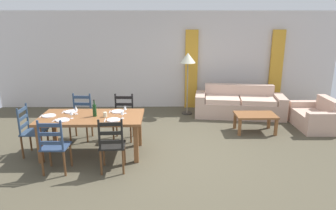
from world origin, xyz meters
TOP-DOWN VIEW (x-y plane):
  - ground_plane at (0.00, 0.00)m, footprint 9.60×9.60m
  - wall_far at (0.00, 3.30)m, footprint 9.60×0.16m
  - curtain_panel_left at (0.70, 3.16)m, footprint 0.35×0.08m
  - curtain_panel_right at (3.10, 3.16)m, footprint 0.35×0.08m
  - dining_table at (-1.42, 0.02)m, footprint 1.90×0.96m
  - dining_chair_near_left at (-1.87, -0.72)m, footprint 0.42×0.40m
  - dining_chair_near_right at (-0.93, -0.69)m, footprint 0.44×0.43m
  - dining_chair_far_left at (-1.83, 0.81)m, footprint 0.45×0.43m
  - dining_chair_far_right at (-0.93, 0.77)m, footprint 0.44×0.42m
  - dining_chair_head_west at (-2.55, -0.00)m, footprint 0.40×0.42m
  - dinner_plate_near_left at (-1.87, -0.23)m, footprint 0.24×0.24m
  - fork_near_left at (-2.02, -0.23)m, footprint 0.03×0.17m
  - dinner_plate_near_right at (-0.97, -0.23)m, footprint 0.24×0.24m
  - fork_near_right at (-1.12, -0.23)m, footprint 0.03×0.17m
  - dinner_plate_far_left at (-1.87, 0.27)m, footprint 0.24×0.24m
  - fork_far_left at (-2.02, 0.27)m, footprint 0.02×0.17m
  - dinner_plate_far_right at (-0.97, 0.27)m, footprint 0.24×0.24m
  - fork_far_right at (-1.12, 0.27)m, footprint 0.03×0.17m
  - dinner_plate_head_west at (-2.20, 0.02)m, footprint 0.24×0.24m
  - fork_head_west at (-2.35, 0.02)m, footprint 0.02×0.17m
  - wine_bottle at (-1.35, 0.01)m, footprint 0.07×0.07m
  - wine_glass_near_left at (-1.74, -0.12)m, footprint 0.06×0.06m
  - wine_glass_near_right at (-0.82, -0.12)m, footprint 0.06×0.06m
  - wine_glass_far_left at (-1.73, 0.14)m, footprint 0.06×0.06m
  - wine_glass_far_right at (-0.81, 0.17)m, footprint 0.06×0.06m
  - coffee_cup_primary at (-1.15, -0.03)m, footprint 0.07×0.07m
  - couch at (1.91, 2.35)m, footprint 2.37×1.10m
  - coffee_table at (1.99, 1.13)m, footprint 0.90×0.56m
  - armchair_upholstered at (3.52, 1.38)m, footprint 0.81×1.16m
  - standing_lamp at (0.55, 2.53)m, footprint 0.40×0.40m

SIDE VIEW (x-z plane):
  - ground_plane at x=0.00m, z-range -0.02..0.00m
  - armchair_upholstered at x=3.52m, z-range -0.11..0.61m
  - couch at x=1.91m, z-range -0.11..0.69m
  - coffee_table at x=1.99m, z-range 0.15..0.57m
  - dining_chair_near_left at x=-1.87m, z-range 0.00..0.96m
  - dining_chair_near_right at x=-0.93m, z-range 0.00..0.96m
  - dining_chair_far_left at x=-1.83m, z-range 0.00..0.96m
  - dining_chair_far_right at x=-0.93m, z-range 0.00..0.96m
  - dining_chair_head_west at x=-2.55m, z-range 0.00..0.96m
  - dining_table at x=-1.42m, z-range 0.29..1.04m
  - fork_near_left at x=-2.02m, z-range 0.75..0.76m
  - fork_near_right at x=-1.12m, z-range 0.75..0.76m
  - fork_far_left at x=-2.02m, z-range 0.75..0.76m
  - fork_far_right at x=-1.12m, z-range 0.75..0.76m
  - fork_head_west at x=-2.35m, z-range 0.75..0.76m
  - dinner_plate_near_left at x=-1.87m, z-range 0.75..0.77m
  - dinner_plate_near_right at x=-0.97m, z-range 0.75..0.77m
  - dinner_plate_far_left at x=-1.87m, z-range 0.75..0.77m
  - dinner_plate_far_right at x=-0.97m, z-range 0.75..0.77m
  - dinner_plate_head_west at x=-2.20m, z-range 0.75..0.77m
  - coffee_cup_primary at x=-1.15m, z-range 0.75..0.84m
  - wine_glass_near_left at x=-1.74m, z-range 0.78..0.94m
  - wine_glass_near_right at x=-0.82m, z-range 0.78..0.94m
  - wine_glass_far_left at x=-1.73m, z-range 0.78..0.94m
  - wine_glass_far_right at x=-0.81m, z-range 0.78..0.94m
  - wine_bottle at x=-1.35m, z-range 0.71..1.03m
  - curtain_panel_left at x=0.70m, z-range 0.00..2.20m
  - curtain_panel_right at x=3.10m, z-range 0.00..2.20m
  - wall_far at x=0.00m, z-range 0.00..2.70m
  - standing_lamp at x=0.55m, z-range 0.59..2.23m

